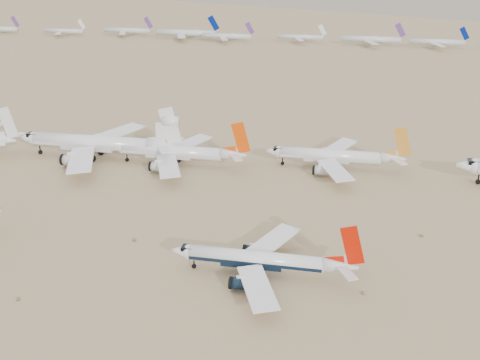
# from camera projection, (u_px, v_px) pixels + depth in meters

# --- Properties ---
(ground) EXTENTS (7000.00, 7000.00, 0.00)m
(ground) POSITION_uv_depth(u_px,v_px,m) (246.00, 285.00, 127.12)
(ground) COLOR #88704F
(ground) RESTS_ON ground
(main_airliner) EXTENTS (39.52, 38.60, 13.95)m
(main_airliner) POSITION_uv_depth(u_px,v_px,m) (264.00, 260.00, 129.30)
(main_airliner) COLOR white
(main_airliner) RESTS_ON ground
(row2_gold_tail) EXTENTS (42.85, 41.91, 15.26)m
(row2_gold_tail) POSITION_uv_depth(u_px,v_px,m) (336.00, 156.00, 190.45)
(row2_gold_tail) COLOR white
(row2_gold_tail) RESTS_ON ground
(row2_orange_tail) EXTENTS (44.45, 43.49, 15.86)m
(row2_orange_tail) POSITION_uv_depth(u_px,v_px,m) (178.00, 152.00, 193.36)
(row2_orange_tail) COLOR white
(row2_orange_tail) RESTS_ON ground
(row2_white_trijet) EXTENTS (54.28, 53.05, 19.23)m
(row2_white_trijet) POSITION_uv_depth(u_px,v_px,m) (100.00, 143.00, 198.88)
(row2_white_trijet) COLOR white
(row2_white_trijet) RESTS_ON ground
(distant_storage_row) EXTENTS (579.42, 54.74, 15.39)m
(distant_storage_row) POSITION_uv_depth(u_px,v_px,m) (385.00, 39.00, 415.14)
(distant_storage_row) COLOR silver
(distant_storage_row) RESTS_ON ground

